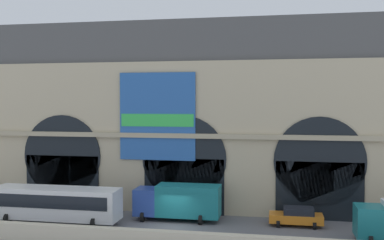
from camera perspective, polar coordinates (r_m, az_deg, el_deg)
The scene contains 6 objects.
ground_plane at distance 38.01m, azimuth -2.60°, elevation -13.52°, with size 200.00×200.00×0.00m, color slate.
quay_parapet_wall at distance 33.14m, azimuth -4.70°, elevation -14.78°, with size 90.00×0.70×1.28m, color beige.
station_building at distance 43.87m, azimuth -0.34°, elevation 0.24°, with size 50.82×5.27×18.09m.
bus_midwest at distance 40.53m, azimuth -16.79°, elevation -10.02°, with size 11.00×3.25×3.10m.
box_truck_center at distance 40.08m, azimuth -1.72°, elevation -10.18°, with size 7.50×2.91×3.12m.
car_mideast at distance 39.50m, azimuth 13.07°, elevation -11.77°, with size 4.40×2.22×1.55m.
Camera 1 is at (8.48, -35.57, 10.39)m, focal length 42.22 mm.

